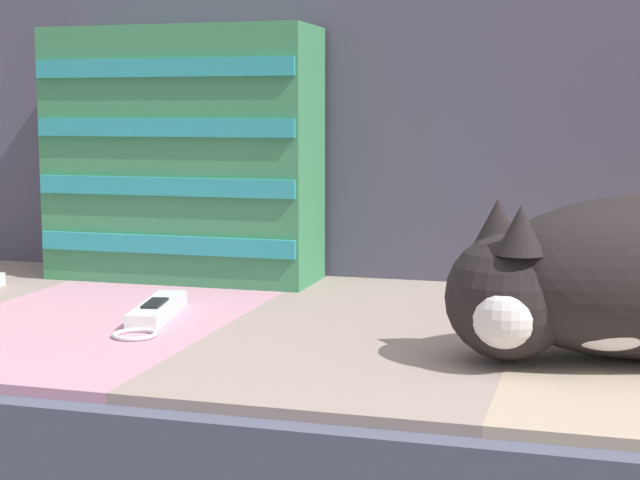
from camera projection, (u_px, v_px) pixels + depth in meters
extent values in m
cube|color=#4C5166|center=(518.00, 418.00, 1.12)|extent=(2.02, 0.79, 0.20)
cube|color=#C6899E|center=(127.00, 309.00, 1.23)|extent=(0.32, 0.71, 0.01)
cube|color=gray|center=(378.00, 324.00, 1.14)|extent=(0.32, 0.71, 0.01)
cube|color=#514C60|center=(543.00, 111.00, 1.40)|extent=(2.02, 0.14, 0.48)
cube|color=#3D8956|center=(183.00, 155.00, 1.40)|extent=(0.39, 0.13, 0.36)
cube|color=teal|center=(165.00, 245.00, 1.35)|extent=(0.38, 0.01, 0.03)
cube|color=teal|center=(163.00, 187.00, 1.34)|extent=(0.38, 0.01, 0.03)
cube|color=teal|center=(162.00, 127.00, 1.33)|extent=(0.38, 0.01, 0.03)
cube|color=teal|center=(161.00, 67.00, 1.32)|extent=(0.38, 0.01, 0.03)
sphere|color=black|center=(507.00, 297.00, 0.94)|extent=(0.12, 0.12, 0.12)
sphere|color=white|center=(503.00, 313.00, 0.91)|extent=(0.07, 0.07, 0.07)
ellipsoid|color=white|center=(607.00, 312.00, 0.91)|extent=(0.11, 0.05, 0.07)
cone|color=black|center=(520.00, 230.00, 0.90)|extent=(0.05, 0.05, 0.05)
cone|color=black|center=(497.00, 222.00, 0.96)|extent=(0.05, 0.05, 0.05)
cube|color=white|center=(158.00, 310.00, 1.15)|extent=(0.07, 0.16, 0.02)
cube|color=black|center=(155.00, 303.00, 1.14)|extent=(0.03, 0.06, 0.00)
cube|color=black|center=(172.00, 298.00, 1.23)|extent=(0.03, 0.01, 0.02)
torus|color=silver|center=(135.00, 335.00, 1.05)|extent=(0.06, 0.06, 0.01)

